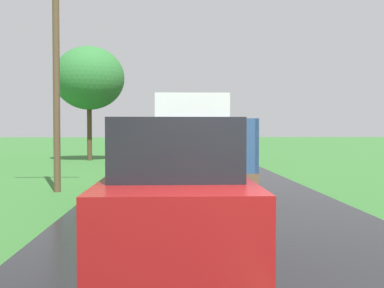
{
  "coord_description": "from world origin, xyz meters",
  "views": [
    {
      "loc": [
        -0.95,
        -3.52,
        1.88
      ],
      "look_at": [
        -0.33,
        11.11,
        1.4
      ],
      "focal_mm": 44.53,
      "sensor_mm": 36.0,
      "label": 1
    }
  ],
  "objects_px": {
    "banana_truck_near": "(193,143)",
    "roadside_tree_near_left": "(89,78)",
    "utility_pole_roadside": "(56,48)",
    "banana_truck_far": "(182,136)",
    "following_car": "(175,192)"
  },
  "relations": [
    {
      "from": "banana_truck_near",
      "to": "roadside_tree_near_left",
      "type": "bearing_deg",
      "value": 109.74
    },
    {
      "from": "banana_truck_near",
      "to": "banana_truck_far",
      "type": "distance_m",
      "value": 12.97
    },
    {
      "from": "utility_pole_roadside",
      "to": "banana_truck_far",
      "type": "bearing_deg",
      "value": 71.72
    },
    {
      "from": "banana_truck_near",
      "to": "roadside_tree_near_left",
      "type": "relative_size",
      "value": 0.87
    },
    {
      "from": "utility_pole_roadside",
      "to": "roadside_tree_near_left",
      "type": "distance_m",
      "value": 14.19
    },
    {
      "from": "banana_truck_far",
      "to": "following_car",
      "type": "relative_size",
      "value": 1.42
    },
    {
      "from": "banana_truck_near",
      "to": "following_car",
      "type": "bearing_deg",
      "value": -94.47
    },
    {
      "from": "utility_pole_roadside",
      "to": "roadside_tree_near_left",
      "type": "xyz_separation_m",
      "value": [
        -1.47,
        14.1,
        0.59
      ]
    },
    {
      "from": "roadside_tree_near_left",
      "to": "following_car",
      "type": "distance_m",
      "value": 23.1
    },
    {
      "from": "utility_pole_roadside",
      "to": "following_car",
      "type": "xyz_separation_m",
      "value": [
        3.44,
        -8.15,
        -3.17
      ]
    },
    {
      "from": "roadside_tree_near_left",
      "to": "following_car",
      "type": "height_order",
      "value": "roadside_tree_near_left"
    },
    {
      "from": "roadside_tree_near_left",
      "to": "following_car",
      "type": "relative_size",
      "value": 1.63
    },
    {
      "from": "banana_truck_near",
      "to": "banana_truck_far",
      "type": "xyz_separation_m",
      "value": [
        -0.07,
        12.97,
        0.0
      ]
    },
    {
      "from": "utility_pole_roadside",
      "to": "following_car",
      "type": "height_order",
      "value": "utility_pole_roadside"
    },
    {
      "from": "following_car",
      "to": "roadside_tree_near_left",
      "type": "bearing_deg",
      "value": 102.43
    }
  ]
}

